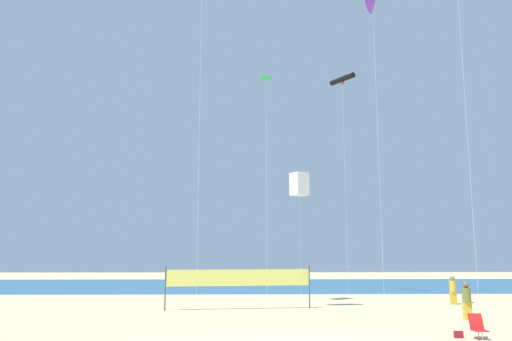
# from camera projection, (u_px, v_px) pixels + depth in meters

# --- Properties ---
(ocean_band) EXTENTS (120.00, 20.00, 0.01)m
(ocean_band) POSITION_uv_depth(u_px,v_px,m) (268.00, 285.00, 47.31)
(ocean_band) COLOR #28608C
(ocean_band) RESTS_ON ground
(beachgoer_mustard_shirt) EXTENTS (0.39, 0.39, 1.70)m
(beachgoer_mustard_shirt) POSITION_uv_depth(u_px,v_px,m) (453.00, 289.00, 30.51)
(beachgoer_mustard_shirt) COLOR gold
(beachgoer_mustard_shirt) RESTS_ON ground
(beachgoer_olive_shirt) EXTENTS (0.40, 0.40, 1.75)m
(beachgoer_olive_shirt) POSITION_uv_depth(u_px,v_px,m) (467.00, 299.00, 23.86)
(beachgoer_olive_shirt) COLOR gold
(beachgoer_olive_shirt) RESTS_ON ground
(folding_beach_chair) EXTENTS (0.52, 0.65, 0.89)m
(folding_beach_chair) POSITION_uv_depth(u_px,v_px,m) (478.00, 326.00, 18.57)
(folding_beach_chair) COLOR red
(folding_beach_chair) RESTS_ON ground
(volleyball_net) EXTENTS (8.07, 1.07, 2.40)m
(volleyball_net) POSITION_uv_depth(u_px,v_px,m) (239.00, 279.00, 27.97)
(volleyball_net) COLOR #4C4C51
(volleyball_net) RESTS_ON ground
(beach_handbag) EXTENTS (0.31, 0.16, 0.25)m
(beach_handbag) POSITION_uv_depth(u_px,v_px,m) (459.00, 335.00, 18.70)
(beach_handbag) COLOR maroon
(beach_handbag) RESTS_ON ground
(kite_black_tube) EXTENTS (1.67, 2.21, 16.54)m
(kite_black_tube) POSITION_uv_depth(u_px,v_px,m) (342.00, 80.00, 38.87)
(kite_black_tube) COLOR silver
(kite_black_tube) RESTS_ON ground
(kite_white_box) EXTENTS (1.29, 1.29, 8.25)m
(kite_white_box) POSITION_uv_depth(u_px,v_px,m) (299.00, 184.00, 32.80)
(kite_white_box) COLOR silver
(kite_white_box) RESTS_ON ground
(kite_green_diamond) EXTENTS (0.77, 0.77, 13.07)m
(kite_green_diamond) POSITION_uv_depth(u_px,v_px,m) (266.00, 82.00, 28.42)
(kite_green_diamond) COLOR silver
(kite_green_diamond) RESTS_ON ground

